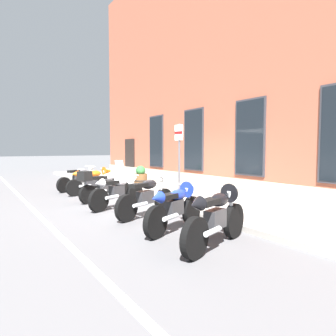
{
  "coord_description": "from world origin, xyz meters",
  "views": [
    {
      "loc": [
        7.84,
        -4.58,
        1.72
      ],
      "look_at": [
        -0.61,
        1.13,
        1.05
      ],
      "focal_mm": 30.99,
      "sensor_mm": 36.0,
      "label": 1
    }
  ],
  "objects_px": {
    "motorcycle_silver_touring": "(103,184)",
    "motorcycle_blue_sport": "(177,204)",
    "motorcycle_grey_naked": "(80,179)",
    "motorcycle_black_sport": "(219,214)",
    "motorcycle_white_sport": "(120,189)",
    "motorcycle_black_naked": "(147,197)",
    "motorcycle_orange_sport": "(94,179)",
    "barrel_planter": "(141,178)",
    "parking_sign": "(179,152)"
  },
  "relations": [
    {
      "from": "motorcycle_silver_touring",
      "to": "motorcycle_orange_sport",
      "type": "bearing_deg",
      "value": 170.47
    },
    {
      "from": "motorcycle_white_sport",
      "to": "motorcycle_black_naked",
      "type": "height_order",
      "value": "motorcycle_white_sport"
    },
    {
      "from": "motorcycle_blue_sport",
      "to": "motorcycle_black_sport",
      "type": "relative_size",
      "value": 0.95
    },
    {
      "from": "motorcycle_white_sport",
      "to": "parking_sign",
      "type": "relative_size",
      "value": 0.87
    },
    {
      "from": "motorcycle_grey_naked",
      "to": "parking_sign",
      "type": "relative_size",
      "value": 0.87
    },
    {
      "from": "motorcycle_grey_naked",
      "to": "barrel_planter",
      "type": "bearing_deg",
      "value": 59.43
    },
    {
      "from": "motorcycle_silver_touring",
      "to": "parking_sign",
      "type": "xyz_separation_m",
      "value": [
        2.3,
        1.43,
        1.08
      ]
    },
    {
      "from": "motorcycle_grey_naked",
      "to": "motorcycle_orange_sport",
      "type": "bearing_deg",
      "value": 6.49
    },
    {
      "from": "motorcycle_black_naked",
      "to": "motorcycle_blue_sport",
      "type": "height_order",
      "value": "motorcycle_black_naked"
    },
    {
      "from": "motorcycle_orange_sport",
      "to": "motorcycle_white_sport",
      "type": "height_order",
      "value": "motorcycle_orange_sport"
    },
    {
      "from": "motorcycle_silver_touring",
      "to": "motorcycle_black_naked",
      "type": "relative_size",
      "value": 1.04
    },
    {
      "from": "motorcycle_grey_naked",
      "to": "barrel_planter",
      "type": "relative_size",
      "value": 2.27
    },
    {
      "from": "barrel_planter",
      "to": "motorcycle_grey_naked",
      "type": "bearing_deg",
      "value": -120.57
    },
    {
      "from": "motorcycle_black_naked",
      "to": "parking_sign",
      "type": "height_order",
      "value": "parking_sign"
    },
    {
      "from": "motorcycle_black_naked",
      "to": "motorcycle_blue_sport",
      "type": "bearing_deg",
      "value": -3.35
    },
    {
      "from": "motorcycle_orange_sport",
      "to": "motorcycle_blue_sport",
      "type": "distance_m",
      "value": 5.76
    },
    {
      "from": "motorcycle_orange_sport",
      "to": "barrel_planter",
      "type": "relative_size",
      "value": 2.29
    },
    {
      "from": "motorcycle_orange_sport",
      "to": "motorcycle_black_sport",
      "type": "bearing_deg",
      "value": -2.2
    },
    {
      "from": "parking_sign",
      "to": "motorcycle_orange_sport",
      "type": "bearing_deg",
      "value": -163.33
    },
    {
      "from": "motorcycle_silver_touring",
      "to": "motorcycle_blue_sport",
      "type": "xyz_separation_m",
      "value": [
        4.17,
        0.01,
        -0.0
      ]
    },
    {
      "from": "motorcycle_blue_sport",
      "to": "barrel_planter",
      "type": "bearing_deg",
      "value": 158.47
    },
    {
      "from": "parking_sign",
      "to": "barrel_planter",
      "type": "xyz_separation_m",
      "value": [
        -3.9,
        0.86,
        -1.11
      ]
    },
    {
      "from": "motorcycle_black_naked",
      "to": "motorcycle_white_sport",
      "type": "bearing_deg",
      "value": -177.09
    },
    {
      "from": "motorcycle_orange_sport",
      "to": "motorcycle_blue_sport",
      "type": "relative_size",
      "value": 1.07
    },
    {
      "from": "motorcycle_white_sport",
      "to": "parking_sign",
      "type": "height_order",
      "value": "parking_sign"
    },
    {
      "from": "motorcycle_grey_naked",
      "to": "motorcycle_black_naked",
      "type": "relative_size",
      "value": 1.02
    },
    {
      "from": "parking_sign",
      "to": "motorcycle_blue_sport",
      "type": "bearing_deg",
      "value": -37.17
    },
    {
      "from": "motorcycle_grey_naked",
      "to": "motorcycle_silver_touring",
      "type": "height_order",
      "value": "motorcycle_silver_touring"
    },
    {
      "from": "parking_sign",
      "to": "motorcycle_silver_touring",
      "type": "bearing_deg",
      "value": -148.1
    },
    {
      "from": "barrel_planter",
      "to": "motorcycle_black_sport",
      "type": "bearing_deg",
      "value": -18.03
    },
    {
      "from": "motorcycle_black_naked",
      "to": "motorcycle_blue_sport",
      "type": "xyz_separation_m",
      "value": [
        1.43,
        -0.08,
        0.06
      ]
    },
    {
      "from": "motorcycle_orange_sport",
      "to": "parking_sign",
      "type": "bearing_deg",
      "value": 16.67
    },
    {
      "from": "motorcycle_grey_naked",
      "to": "motorcycle_black_sport",
      "type": "height_order",
      "value": "motorcycle_black_sport"
    },
    {
      "from": "motorcycle_black_sport",
      "to": "barrel_planter",
      "type": "relative_size",
      "value": 2.25
    },
    {
      "from": "motorcycle_white_sport",
      "to": "motorcycle_grey_naked",
      "type": "bearing_deg",
      "value": 178.58
    },
    {
      "from": "motorcycle_silver_touring",
      "to": "motorcycle_white_sport",
      "type": "xyz_separation_m",
      "value": [
        1.28,
        0.01,
        -0.0
      ]
    },
    {
      "from": "motorcycle_silver_touring",
      "to": "motorcycle_blue_sport",
      "type": "bearing_deg",
      "value": 0.08
    },
    {
      "from": "motorcycle_silver_touring",
      "to": "motorcycle_blue_sport",
      "type": "distance_m",
      "value": 4.17
    },
    {
      "from": "motorcycle_blue_sport",
      "to": "barrel_planter",
      "type": "height_order",
      "value": "barrel_planter"
    },
    {
      "from": "motorcycle_blue_sport",
      "to": "motorcycle_white_sport",
      "type": "bearing_deg",
      "value": 179.82
    },
    {
      "from": "motorcycle_orange_sport",
      "to": "motorcycle_black_sport",
      "type": "height_order",
      "value": "motorcycle_black_sport"
    },
    {
      "from": "motorcycle_black_naked",
      "to": "motorcycle_grey_naked",
      "type": "bearing_deg",
      "value": 179.7
    },
    {
      "from": "motorcycle_blue_sport",
      "to": "motorcycle_grey_naked",
      "type": "bearing_deg",
      "value": 179.09
    },
    {
      "from": "motorcycle_black_sport",
      "to": "parking_sign",
      "type": "bearing_deg",
      "value": 155.43
    },
    {
      "from": "motorcycle_silver_touring",
      "to": "motorcycle_white_sport",
      "type": "relative_size",
      "value": 1.02
    },
    {
      "from": "motorcycle_black_naked",
      "to": "parking_sign",
      "type": "bearing_deg",
      "value": 108.58
    },
    {
      "from": "motorcycle_silver_touring",
      "to": "motorcycle_blue_sport",
      "type": "relative_size",
      "value": 1.08
    },
    {
      "from": "motorcycle_white_sport",
      "to": "motorcycle_black_naked",
      "type": "distance_m",
      "value": 1.47
    },
    {
      "from": "motorcycle_blue_sport",
      "to": "motorcycle_black_sport",
      "type": "xyz_separation_m",
      "value": [
        1.26,
        -0.01,
        0.03
      ]
    },
    {
      "from": "motorcycle_grey_naked",
      "to": "motorcycle_black_sport",
      "type": "xyz_separation_m",
      "value": [
        8.32,
        -0.12,
        0.09
      ]
    }
  ]
}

